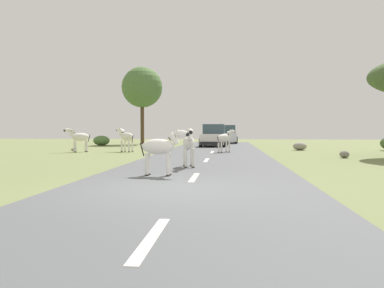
{
  "coord_description": "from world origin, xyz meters",
  "views": [
    {
      "loc": [
        1.36,
        -8.63,
        1.4
      ],
      "look_at": [
        -0.13,
        7.03,
        0.79
      ],
      "focal_mm": 35.9,
      "sensor_mm": 36.0,
      "label": 1
    }
  ],
  "objects_px": {
    "zebra_1": "(126,137)",
    "car_0": "(214,136)",
    "car_1": "(226,135)",
    "rock_0": "(300,146)",
    "zebra_2": "(225,138)",
    "rock_2": "(344,154)",
    "tree_1": "(142,87)",
    "bush_1": "(101,141)",
    "zebra_3": "(79,137)",
    "zebra_4": "(161,147)",
    "rock_3": "(74,149)",
    "zebra_0": "(189,143)"
  },
  "relations": [
    {
      "from": "zebra_4",
      "to": "rock_3",
      "type": "relative_size",
      "value": 3.7
    },
    {
      "from": "zebra_1",
      "to": "bush_1",
      "type": "height_order",
      "value": "zebra_1"
    },
    {
      "from": "zebra_2",
      "to": "car_1",
      "type": "xyz_separation_m",
      "value": [
        -0.03,
        14.93,
        -0.02
      ]
    },
    {
      "from": "tree_1",
      "to": "rock_3",
      "type": "xyz_separation_m",
      "value": [
        -1.97,
        -11.33,
        -5.2
      ]
    },
    {
      "from": "tree_1",
      "to": "zebra_4",
      "type": "bearing_deg",
      "value": -75.98
    },
    {
      "from": "zebra_0",
      "to": "car_0",
      "type": "height_order",
      "value": "car_0"
    },
    {
      "from": "rock_0",
      "to": "rock_2",
      "type": "height_order",
      "value": "rock_0"
    },
    {
      "from": "zebra_3",
      "to": "rock_0",
      "type": "distance_m",
      "value": 14.25
    },
    {
      "from": "car_1",
      "to": "rock_0",
      "type": "height_order",
      "value": "car_1"
    },
    {
      "from": "zebra_1",
      "to": "zebra_4",
      "type": "bearing_deg",
      "value": -125.19
    },
    {
      "from": "zebra_2",
      "to": "tree_1",
      "type": "bearing_deg",
      "value": 166.69
    },
    {
      "from": "rock_0",
      "to": "car_0",
      "type": "bearing_deg",
      "value": 143.57
    },
    {
      "from": "zebra_1",
      "to": "rock_0",
      "type": "distance_m",
      "value": 11.42
    },
    {
      "from": "bush_1",
      "to": "zebra_2",
      "type": "bearing_deg",
      "value": -42.23
    },
    {
      "from": "rock_3",
      "to": "zebra_2",
      "type": "bearing_deg",
      "value": -10.24
    },
    {
      "from": "zebra_2",
      "to": "zebra_4",
      "type": "bearing_deg",
      "value": -53.08
    },
    {
      "from": "rock_0",
      "to": "rock_3",
      "type": "bearing_deg",
      "value": -172.57
    },
    {
      "from": "bush_1",
      "to": "rock_3",
      "type": "relative_size",
      "value": 3.54
    },
    {
      "from": "car_1",
      "to": "rock_3",
      "type": "xyz_separation_m",
      "value": [
        -9.8,
        -13.15,
        -0.75
      ]
    },
    {
      "from": "zebra_3",
      "to": "bush_1",
      "type": "relative_size",
      "value": 1.08
    },
    {
      "from": "zebra_2",
      "to": "car_1",
      "type": "relative_size",
      "value": 0.31
    },
    {
      "from": "zebra_1",
      "to": "tree_1",
      "type": "relative_size",
      "value": 0.21
    },
    {
      "from": "rock_2",
      "to": "rock_3",
      "type": "bearing_deg",
      "value": 162.67
    },
    {
      "from": "zebra_1",
      "to": "car_0",
      "type": "bearing_deg",
      "value": -0.45
    },
    {
      "from": "car_1",
      "to": "rock_0",
      "type": "distance_m",
      "value": 12.29
    },
    {
      "from": "zebra_2",
      "to": "rock_2",
      "type": "xyz_separation_m",
      "value": [
        5.82,
        -3.11,
        -0.69
      ]
    },
    {
      "from": "car_1",
      "to": "bush_1",
      "type": "relative_size",
      "value": 3.13
    },
    {
      "from": "bush_1",
      "to": "car_0",
      "type": "bearing_deg",
      "value": -9.66
    },
    {
      "from": "zebra_1",
      "to": "zebra_3",
      "type": "xyz_separation_m",
      "value": [
        -2.79,
        -0.51,
        -0.02
      ]
    },
    {
      "from": "zebra_3",
      "to": "car_1",
      "type": "relative_size",
      "value": 0.34
    },
    {
      "from": "zebra_4",
      "to": "bush_1",
      "type": "height_order",
      "value": "zebra_4"
    },
    {
      "from": "car_0",
      "to": "zebra_4",
      "type": "bearing_deg",
      "value": 90.66
    },
    {
      "from": "zebra_0",
      "to": "bush_1",
      "type": "distance_m",
      "value": 20.79
    },
    {
      "from": "tree_1",
      "to": "zebra_3",
      "type": "bearing_deg",
      "value": -94.57
    },
    {
      "from": "zebra_0",
      "to": "bush_1",
      "type": "bearing_deg",
      "value": -73.4
    },
    {
      "from": "tree_1",
      "to": "rock_2",
      "type": "relative_size",
      "value": 14.52
    },
    {
      "from": "car_0",
      "to": "car_1",
      "type": "height_order",
      "value": "same"
    },
    {
      "from": "tree_1",
      "to": "rock_3",
      "type": "height_order",
      "value": "tree_1"
    },
    {
      "from": "zebra_1",
      "to": "zebra_3",
      "type": "relative_size",
      "value": 1.02
    },
    {
      "from": "zebra_4",
      "to": "rock_0",
      "type": "bearing_deg",
      "value": 158.46
    },
    {
      "from": "zebra_4",
      "to": "car_1",
      "type": "distance_m",
      "value": 26.35
    },
    {
      "from": "rock_2",
      "to": "zebra_1",
      "type": "bearing_deg",
      "value": 161.83
    },
    {
      "from": "tree_1",
      "to": "bush_1",
      "type": "distance_m",
      "value": 6.59
    },
    {
      "from": "zebra_0",
      "to": "rock_3",
      "type": "distance_m",
      "value": 13.69
    },
    {
      "from": "zebra_0",
      "to": "car_1",
      "type": "distance_m",
      "value": 23.78
    },
    {
      "from": "zebra_0",
      "to": "car_1",
      "type": "xyz_separation_m",
      "value": [
        1.17,
        23.75,
        -0.06
      ]
    },
    {
      "from": "zebra_1",
      "to": "car_0",
      "type": "height_order",
      "value": "car_0"
    },
    {
      "from": "zebra_4",
      "to": "car_1",
      "type": "relative_size",
      "value": 0.33
    },
    {
      "from": "zebra_0",
      "to": "rock_0",
      "type": "height_order",
      "value": "zebra_0"
    },
    {
      "from": "car_0",
      "to": "tree_1",
      "type": "distance_m",
      "value": 9.69
    }
  ]
}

